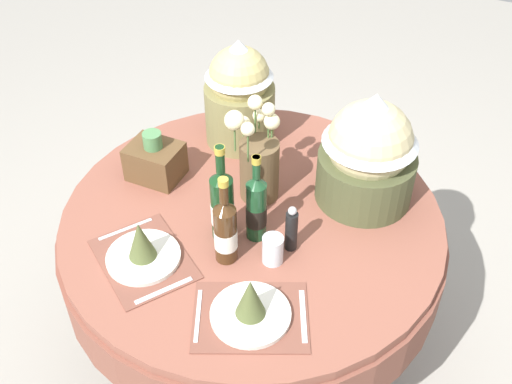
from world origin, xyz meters
TOP-DOWN VIEW (x-y plane):
  - ground at (0.00, 0.00)m, footprint 8.00×8.00m
  - dining_table at (0.00, 0.00)m, footprint 1.36×1.36m
  - place_setting_left at (-0.23, -0.33)m, footprint 0.43×0.41m
  - place_setting_right at (0.18, -0.40)m, footprint 0.42×0.38m
  - flower_vase at (-0.03, 0.11)m, footprint 0.16×0.23m
  - wine_bottle_left at (-0.05, -0.13)m, footprint 0.08×0.08m
  - wine_bottle_centre at (0.05, -0.08)m, footprint 0.07×0.07m
  - wine_bottle_right at (0.01, -0.21)m, footprint 0.07×0.07m
  - tumbler_near_left at (0.15, -0.16)m, footprint 0.07×0.07m
  - pepper_mill at (0.18, -0.09)m, footprint 0.04×0.04m
  - gift_tub_back_left at (-0.23, 0.39)m, footprint 0.27×0.27m
  - gift_tub_back_right at (0.32, 0.26)m, footprint 0.34×0.34m
  - woven_basket_side_left at (-0.41, 0.05)m, footprint 0.19×0.15m

SIDE VIEW (x-z plane):
  - ground at x=0.00m, z-range 0.00..0.00m
  - dining_table at x=0.00m, z-range 0.24..1.01m
  - place_setting_left at x=-0.23m, z-range 0.73..0.89m
  - place_setting_right at x=0.18m, z-range 0.73..0.89m
  - tumbler_near_left at x=0.15m, z-range 0.77..0.86m
  - woven_basket_side_left at x=-0.41m, z-range 0.74..0.94m
  - pepper_mill at x=0.18m, z-range 0.76..0.94m
  - wine_bottle_right at x=0.01m, z-range 0.72..1.05m
  - wine_bottle_centre at x=0.05m, z-range 0.73..1.06m
  - wine_bottle_left at x=-0.05m, z-range 0.72..1.09m
  - flower_vase at x=-0.03m, z-range 0.73..1.11m
  - gift_tub_back_right at x=0.32m, z-range 0.77..1.20m
  - gift_tub_back_left at x=-0.23m, z-range 0.78..1.21m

